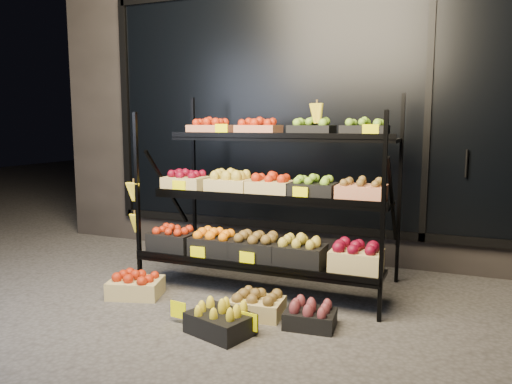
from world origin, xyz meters
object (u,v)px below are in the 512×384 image
at_px(display_rack, 267,197).
at_px(floor_crate_left, 136,285).
at_px(floor_crate_midright, 257,304).
at_px(floor_crate_midleft, 220,320).

bearing_deg(display_rack, floor_crate_left, -144.05).
xyz_separation_m(display_rack, floor_crate_left, (-0.90, -0.65, -0.69)).
xyz_separation_m(floor_crate_left, floor_crate_midright, (1.08, -0.01, -0.01)).
relative_size(floor_crate_midleft, floor_crate_midright, 1.23).
bearing_deg(floor_crate_left, floor_crate_midleft, -38.17).
height_order(floor_crate_left, floor_crate_midright, floor_crate_left).
bearing_deg(floor_crate_midright, display_rack, 101.54).
distance_m(floor_crate_left, floor_crate_midleft, 1.04).
bearing_deg(floor_crate_left, floor_crate_midright, -16.78).
bearing_deg(floor_crate_left, display_rack, 19.62).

